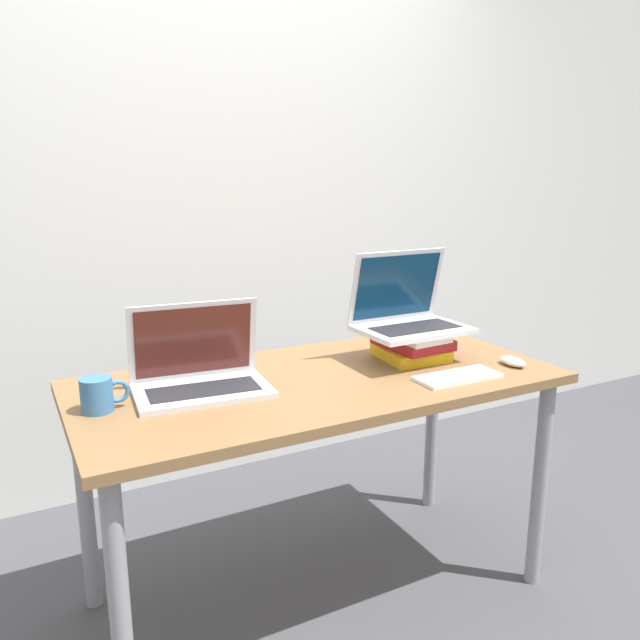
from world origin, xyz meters
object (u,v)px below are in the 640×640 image
Objects in this scene: laptop_left at (200,373)px; wireless_keyboard at (458,377)px; mug at (98,395)px; mouse at (513,361)px; laptop_on_books at (407,314)px; book_stack at (412,344)px.

laptop_left is 1.48× the size of wireless_keyboard.
mouse is at bearing -9.68° from mug.
laptop_on_books is 1.00m from mug.
wireless_keyboard is (-0.00, -0.24, -0.04)m from book_stack.
mouse is 1.27m from mug.
mouse is 0.79× the size of mug.
mug is (-0.28, -0.03, -0.00)m from laptop_left.
book_stack reaches higher than mug.
laptop_left is at bearing 159.70° from wireless_keyboard.
mouse is (0.26, -0.23, -0.14)m from laptop_on_books.
book_stack is at bearing 137.66° from mouse.
laptop_left is 0.73m from book_stack.
mug is at bearing -179.64° from book_stack.
book_stack is 0.70× the size of laptop_on_books.
laptop_left reaches higher than wireless_keyboard.
book_stack reaches higher than mouse.
laptop_left reaches higher than mug.
laptop_left is 1.59× the size of book_stack.
laptop_left is at bearing 177.91° from book_stack.
laptop_on_books is (-0.02, 0.01, 0.10)m from book_stack.
book_stack is 0.93× the size of wireless_keyboard.
laptop_left is 3.13× the size of mug.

